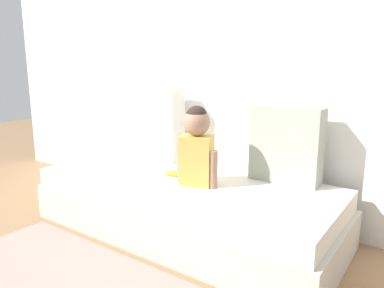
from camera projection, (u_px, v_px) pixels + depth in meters
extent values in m
plane|color=#93704C|center=(184.00, 231.00, 2.57)|extent=(12.00, 12.00, 0.00)
cube|color=white|center=(228.00, 53.00, 2.77)|extent=(5.31, 0.10, 2.46)
cube|color=beige|center=(184.00, 214.00, 2.55)|extent=(2.11, 0.88, 0.25)
cube|color=silver|center=(184.00, 188.00, 2.51)|extent=(2.05, 0.86, 0.13)
cube|color=silver|center=(152.00, 123.00, 3.03)|extent=(0.57, 0.16, 0.58)
cube|color=#99A393|center=(286.00, 145.00, 2.38)|extent=(0.46, 0.16, 0.50)
cube|color=gold|center=(197.00, 160.00, 2.34)|extent=(0.24, 0.21, 0.32)
sphere|color=#9E755B|center=(197.00, 122.00, 2.29)|extent=(0.17, 0.17, 0.17)
sphere|color=#2D231E|center=(197.00, 116.00, 2.28)|extent=(0.13, 0.13, 0.13)
cylinder|color=#9E755B|center=(181.00, 163.00, 2.42)|extent=(0.06, 0.06, 0.24)
cylinder|color=#9E755B|center=(213.00, 169.00, 2.28)|extent=(0.06, 0.06, 0.24)
ellipsoid|color=yellow|center=(176.00, 173.00, 2.54)|extent=(0.17, 0.12, 0.04)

